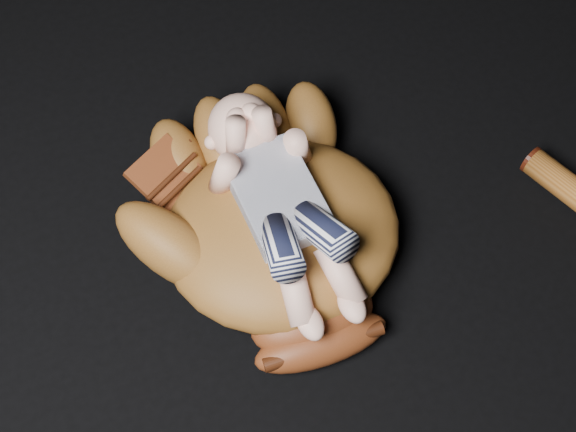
{
  "coord_description": "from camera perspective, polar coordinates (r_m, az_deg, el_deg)",
  "views": [
    {
      "loc": [
        -0.42,
        -0.49,
        1.2
      ],
      "look_at": [
        -0.15,
        0.11,
        0.08
      ],
      "focal_mm": 55.0,
      "sensor_mm": 36.0,
      "label": 1
    }
  ],
  "objects": [
    {
      "name": "newborn_baby",
      "position": [
        1.24,
        -0.13,
        0.38
      ],
      "size": [
        0.18,
        0.39,
        0.16
      ],
      "primitive_type": null,
      "rotation": [
        0.0,
        0.0,
        -0.02
      ],
      "color": "#F6B69F",
      "rests_on": "baseball_glove"
    },
    {
      "name": "baseball_glove",
      "position": [
        1.29,
        -0.41,
        -0.67
      ],
      "size": [
        0.48,
        0.54,
        0.16
      ],
      "primitive_type": null,
      "rotation": [
        0.0,
        0.0,
        -0.1
      ],
      "color": "brown",
      "rests_on": "ground"
    }
  ]
}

